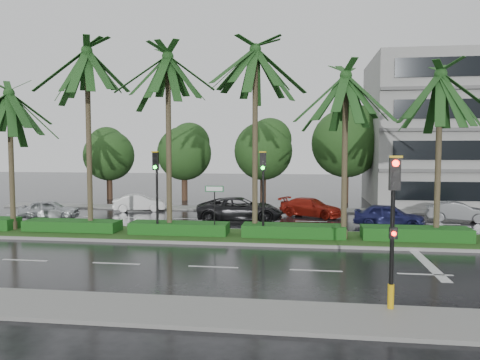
# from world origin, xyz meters

# --- Properties ---
(ground) EXTENTS (120.00, 120.00, 0.00)m
(ground) POSITION_xyz_m (0.00, 0.00, 0.00)
(ground) COLOR black
(ground) RESTS_ON ground
(near_sidewalk) EXTENTS (40.00, 2.40, 0.12)m
(near_sidewalk) POSITION_xyz_m (0.00, -10.20, 0.06)
(near_sidewalk) COLOR gray
(near_sidewalk) RESTS_ON ground
(far_sidewalk) EXTENTS (40.00, 2.00, 0.12)m
(far_sidewalk) POSITION_xyz_m (0.00, 12.00, 0.06)
(far_sidewalk) COLOR gray
(far_sidewalk) RESTS_ON ground
(median) EXTENTS (36.00, 4.00, 0.15)m
(median) POSITION_xyz_m (0.00, 1.00, 0.08)
(median) COLOR gray
(median) RESTS_ON ground
(hedge) EXTENTS (35.20, 1.40, 0.60)m
(hedge) POSITION_xyz_m (0.00, 1.00, 0.45)
(hedge) COLOR #134414
(hedge) RESTS_ON median
(lane_markings) EXTENTS (34.00, 13.06, 0.01)m
(lane_markings) POSITION_xyz_m (3.04, -0.43, 0.01)
(lane_markings) COLOR silver
(lane_markings) RESTS_ON ground
(palm_row) EXTENTS (26.30, 4.20, 10.49)m
(palm_row) POSITION_xyz_m (-1.25, 1.02, 8.17)
(palm_row) COLOR #443827
(palm_row) RESTS_ON median
(signal_near) EXTENTS (0.34, 0.45, 4.36)m
(signal_near) POSITION_xyz_m (6.00, -9.39, 2.50)
(signal_near) COLOR black
(signal_near) RESTS_ON near_sidewalk
(signal_median_left) EXTENTS (0.34, 0.42, 4.36)m
(signal_median_left) POSITION_xyz_m (-4.00, 0.30, 3.00)
(signal_median_left) COLOR black
(signal_median_left) RESTS_ON median
(signal_median_right) EXTENTS (0.34, 0.42, 4.36)m
(signal_median_right) POSITION_xyz_m (1.50, 0.30, 3.00)
(signal_median_right) COLOR black
(signal_median_right) RESTS_ON median
(street_sign) EXTENTS (0.95, 0.09, 2.60)m
(street_sign) POSITION_xyz_m (-1.00, 0.48, 2.12)
(street_sign) COLOR black
(street_sign) RESTS_ON median
(bg_trees) EXTENTS (32.66, 5.78, 8.35)m
(bg_trees) POSITION_xyz_m (1.25, 17.59, 4.74)
(bg_trees) COLOR #39291A
(bg_trees) RESTS_ON ground
(building) EXTENTS (16.00, 10.00, 12.00)m
(building) POSITION_xyz_m (17.00, 18.00, 6.00)
(building) COLOR gray
(building) RESTS_ON ground
(car_silver) EXTENTS (2.41, 4.00, 1.27)m
(car_silver) POSITION_xyz_m (-13.01, 5.66, 0.64)
(car_silver) COLOR #BABEC3
(car_silver) RESTS_ON ground
(car_white) EXTENTS (2.38, 3.98, 1.24)m
(car_white) POSITION_xyz_m (-8.51, 10.11, 0.62)
(car_white) COLOR silver
(car_white) RESTS_ON ground
(car_darkgrey) EXTENTS (3.20, 5.78, 1.53)m
(car_darkgrey) POSITION_xyz_m (-0.50, 6.50, 0.77)
(car_darkgrey) COLOR black
(car_darkgrey) RESTS_ON ground
(car_red) EXTENTS (3.42, 4.67, 1.26)m
(car_red) POSITION_xyz_m (4.00, 9.14, 0.63)
(car_red) COLOR maroon
(car_red) RESTS_ON ground
(car_blue) EXTENTS (2.43, 4.27, 1.37)m
(car_blue) POSITION_xyz_m (8.50, 5.47, 0.68)
(car_blue) COLOR navy
(car_blue) RESTS_ON ground
(car_grey) EXTENTS (1.89, 3.93, 1.24)m
(car_grey) POSITION_xyz_m (13.24, 8.33, 0.62)
(car_grey) COLOR #545559
(car_grey) RESTS_ON ground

